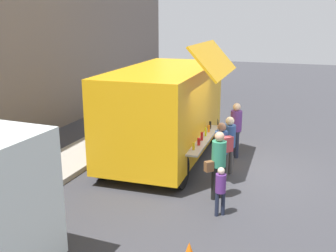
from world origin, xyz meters
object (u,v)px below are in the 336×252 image
object	(u,v)px
trash_bin	(152,109)
child_near_queue	(221,187)
customer_mid_with_backpack	(222,147)
customer_rear_waiting	(218,160)
customer_extra_browsing	(236,125)
customer_front_ordering	(229,141)
food_truck_main	(166,110)

from	to	relation	value
trash_bin	child_near_queue	bearing A→B (deg)	-147.79
customer_mid_with_backpack	customer_rear_waiting	xyz separation A→B (m)	(-0.98, -0.13, -0.01)
customer_extra_browsing	trash_bin	bearing A→B (deg)	-74.64
customer_front_ordering	customer_mid_with_backpack	world-z (taller)	customer_front_ordering
customer_extra_browsing	child_near_queue	distance (m)	4.10
food_truck_main	customer_front_ordering	world-z (taller)	food_truck_main
customer_front_ordering	customer_extra_browsing	distance (m)	1.59
child_near_queue	food_truck_main	bearing A→B (deg)	-0.29
trash_bin	child_near_queue	world-z (taller)	child_near_queue
customer_extra_browsing	child_near_queue	bearing A→B (deg)	60.88
trash_bin	customer_extra_browsing	world-z (taller)	customer_extra_browsing
child_near_queue	customer_extra_browsing	bearing A→B (deg)	-32.33
child_near_queue	customer_front_ordering	bearing A→B (deg)	-30.91
food_truck_main	customer_rear_waiting	bearing A→B (deg)	-138.74
customer_front_ordering	customer_extra_browsing	size ratio (longest dim) A/B	0.97
food_truck_main	trash_bin	size ratio (longest dim) A/B	6.25
customer_extra_browsing	customer_rear_waiting	bearing A→B (deg)	57.81
customer_extra_browsing	child_near_queue	size ratio (longest dim) A/B	1.52
trash_bin	customer_rear_waiting	xyz separation A→B (m)	(-6.83, -4.57, 0.57)
child_near_queue	trash_bin	bearing A→B (deg)	-6.21
trash_bin	customer_extra_browsing	bearing A→B (deg)	-129.41
food_truck_main	customer_rear_waiting	world-z (taller)	food_truck_main
customer_mid_with_backpack	customer_extra_browsing	world-z (taller)	customer_extra_browsing
food_truck_main	customer_front_ordering	size ratio (longest dim) A/B	3.34
customer_extra_browsing	food_truck_main	bearing A→B (deg)	-12.84
trash_bin	child_near_queue	distance (m)	9.07
trash_bin	customer_front_ordering	size ratio (longest dim) A/B	0.54
trash_bin	customer_mid_with_backpack	bearing A→B (deg)	-142.78
customer_extra_browsing	child_near_queue	world-z (taller)	customer_extra_browsing
trash_bin	child_near_queue	xyz separation A→B (m)	(-7.67, -4.83, 0.24)
customer_front_ordering	customer_rear_waiting	xyz separation A→B (m)	(-1.63, -0.06, 0.00)
customer_front_ordering	customer_rear_waiting	world-z (taller)	customer_rear_waiting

